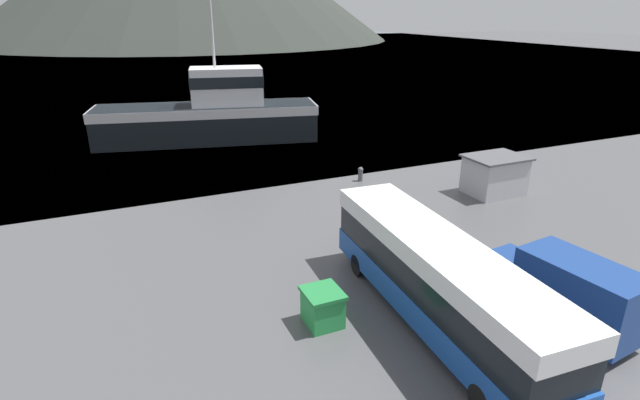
# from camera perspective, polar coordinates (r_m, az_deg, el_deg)

# --- Properties ---
(water_surface) EXTENTS (240.00, 240.00, 0.00)m
(water_surface) POSITION_cam_1_polar(r_m,az_deg,el_deg) (149.05, -20.34, 15.78)
(water_surface) COLOR slate
(water_surface) RESTS_ON ground
(tour_bus) EXTENTS (3.16, 11.91, 3.24)m
(tour_bus) POSITION_cam_1_polar(r_m,az_deg,el_deg) (17.84, 13.19, -8.67)
(tour_bus) COLOR #194799
(tour_bus) RESTS_ON ground
(delivery_van) EXTENTS (2.56, 5.82, 2.64)m
(delivery_van) POSITION_cam_1_polar(r_m,az_deg,el_deg) (19.53, 26.05, -9.15)
(delivery_van) COLOR navy
(delivery_van) RESTS_ON ground
(fishing_boat) EXTENTS (18.64, 8.31, 12.64)m
(fishing_boat) POSITION_cam_1_polar(r_m,az_deg,el_deg) (43.10, -12.36, 9.60)
(fishing_boat) COLOR black
(fishing_boat) RESTS_ON water_surface
(storage_bin) EXTENTS (1.31, 1.42, 1.32)m
(storage_bin) POSITION_cam_1_polar(r_m,az_deg,el_deg) (17.95, 0.31, -12.14)
(storage_bin) COLOR green
(storage_bin) RESTS_ON ground
(dock_kiosk) EXTENTS (3.48, 2.67, 2.32)m
(dock_kiosk) POSITION_cam_1_polar(r_m,az_deg,el_deg) (31.71, 19.33, 2.73)
(dock_kiosk) COLOR #B2B2B7
(dock_kiosk) RESTS_ON ground
(mooring_bollard) EXTENTS (0.35, 0.35, 0.93)m
(mooring_bollard) POSITION_cam_1_polar(r_m,az_deg,el_deg) (32.46, 4.65, 3.05)
(mooring_bollard) COLOR #4C4C51
(mooring_bollard) RESTS_ON ground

